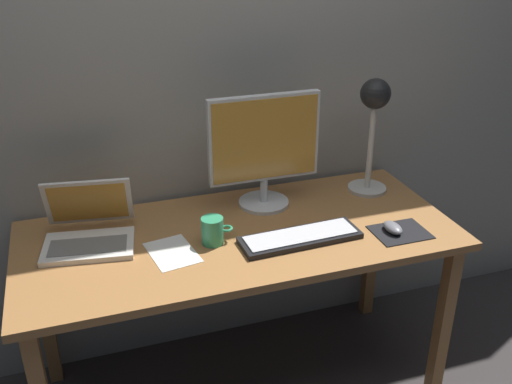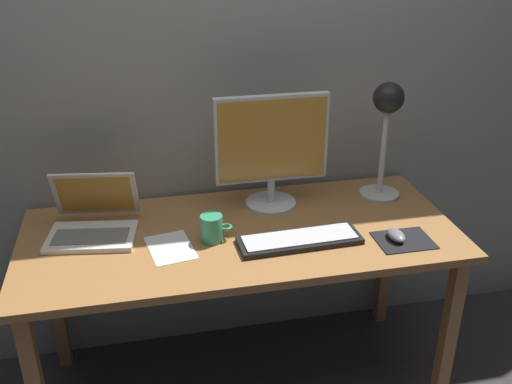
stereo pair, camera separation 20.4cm
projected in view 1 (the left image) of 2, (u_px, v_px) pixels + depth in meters
ground_plane at (242, 384)px, 2.46m from camera, size 4.80×4.80×0.00m
back_wall at (207, 57)px, 2.24m from camera, size 4.80×0.06×2.60m
desk at (240, 251)px, 2.18m from camera, size 1.60×0.70×0.74m
monitor at (264, 146)px, 2.24m from camera, size 0.44×0.20×0.45m
keyboard_main at (300, 237)px, 2.09m from camera, size 0.45×0.16×0.03m
laptop at (89, 225)px, 2.07m from camera, size 0.35×0.33×0.21m
desk_lamp at (374, 114)px, 2.33m from camera, size 0.16×0.16×0.48m
mousepad at (400, 232)px, 2.14m from camera, size 0.20×0.16×0.00m
mouse at (393, 228)px, 2.13m from camera, size 0.06×0.10×0.03m
coffee_mug at (213, 231)px, 2.05m from camera, size 0.11×0.08×0.10m
paper_sheet_near_mouse at (172, 252)px, 2.01m from camera, size 0.18×0.23×0.00m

